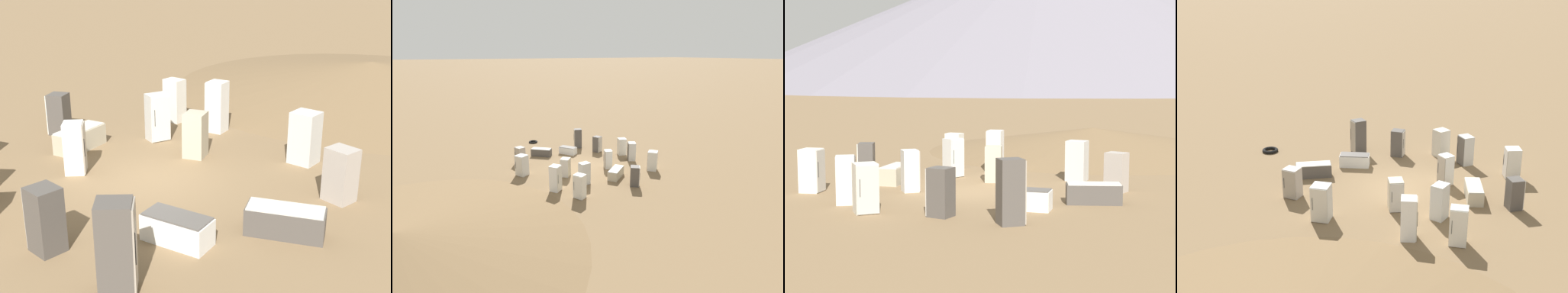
% 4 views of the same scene
% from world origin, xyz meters
% --- Properties ---
extents(ground_plane, '(1000.00, 1000.00, 0.00)m').
position_xyz_m(ground_plane, '(0.00, 0.00, 0.00)').
color(ground_plane, brown).
extents(discarded_fridge_0, '(0.92, 0.93, 1.88)m').
position_xyz_m(discarded_fridge_0, '(3.75, 3.37, 0.94)').
color(discarded_fridge_0, white).
rests_on(discarded_fridge_0, ground_plane).
extents(discarded_fridge_1, '(1.86, 1.74, 0.71)m').
position_xyz_m(discarded_fridge_1, '(1.87, -4.34, 0.36)').
color(discarded_fridge_1, '#4C4742').
rests_on(discarded_fridge_1, ground_plane).
extents(discarded_fridge_2, '(1.53, 1.74, 0.68)m').
position_xyz_m(discarded_fridge_2, '(-0.58, -3.66, 0.34)').
color(discarded_fridge_2, white).
rests_on(discarded_fridge_2, ground_plane).
extents(discarded_fridge_3, '(0.89, 0.92, 1.59)m').
position_xyz_m(discarded_fridge_3, '(-4.95, -0.94, 0.80)').
color(discarded_fridge_3, beige).
rests_on(discarded_fridge_3, ground_plane).
extents(discarded_fridge_4, '(0.92, 0.92, 1.49)m').
position_xyz_m(discarded_fridge_4, '(-1.63, 5.38, 0.74)').
color(discarded_fridge_4, '#4C4742').
rests_on(discarded_fridge_4, ground_plane).
extents(discarded_fridge_5, '(1.05, 1.05, 1.66)m').
position_xyz_m(discarded_fridge_5, '(4.93, -0.58, 0.83)').
color(discarded_fridge_5, silver).
rests_on(discarded_fridge_5, ground_plane).
extents(discarded_fridge_6, '(0.87, 0.90, 1.67)m').
position_xyz_m(discarded_fridge_6, '(2.80, 5.16, 0.83)').
color(discarded_fridge_6, silver).
rests_on(discarded_fridge_6, ground_plane).
extents(discarded_fridge_7, '(1.06, 1.06, 1.62)m').
position_xyz_m(discarded_fridge_7, '(-4.81, 3.60, 0.81)').
color(discarded_fridge_7, silver).
rests_on(discarded_fridge_7, ground_plane).
extents(discarded_fridge_8, '(0.92, 0.86, 1.95)m').
position_xyz_m(discarded_fridge_8, '(-2.34, -4.97, 0.97)').
color(discarded_fridge_8, '#4C4742').
rests_on(discarded_fridge_8, ground_plane).
extents(discarded_fridge_9, '(1.00, 1.00, 1.47)m').
position_xyz_m(discarded_fridge_9, '(2.01, 1.29, 0.73)').
color(discarded_fridge_9, '#B2A88E').
rests_on(discarded_fridge_9, ground_plane).
extents(discarded_fridge_10, '(0.84, 0.88, 1.48)m').
position_xyz_m(discarded_fridge_10, '(4.23, -3.29, 0.74)').
color(discarded_fridge_10, '#A89E93').
rests_on(discarded_fridge_10, ground_plane).
extents(discarded_fridge_11, '(1.93, 1.72, 0.73)m').
position_xyz_m(discarded_fridge_11, '(-1.29, 3.45, 0.37)').
color(discarded_fridge_11, '#B2A88E').
rests_on(discarded_fridge_11, ground_plane).
extents(discarded_fridge_12, '(0.78, 0.69, 1.66)m').
position_xyz_m(discarded_fridge_12, '(1.43, 3.31, 0.83)').
color(discarded_fridge_12, silver).
rests_on(discarded_fridge_12, ground_plane).
extents(discarded_fridge_13, '(0.92, 0.95, 1.64)m').
position_xyz_m(discarded_fridge_13, '(-4.80, 0.78, 0.82)').
color(discarded_fridge_13, silver).
rests_on(discarded_fridge_13, ground_plane).
extents(discarded_fridge_14, '(0.77, 0.78, 1.57)m').
position_xyz_m(discarded_fridge_14, '(-1.85, 1.44, 0.79)').
color(discarded_fridge_14, white).
rests_on(discarded_fridge_14, ground_plane).
extents(discarded_fridge_15, '(0.85, 0.90, 1.53)m').
position_xyz_m(discarded_fridge_15, '(-3.38, -2.83, 0.77)').
color(discarded_fridge_15, '#4C4742').
rests_on(discarded_fridge_15, ground_plane).
extents(scrap_tire, '(0.93, 0.93, 0.18)m').
position_xyz_m(scrap_tire, '(1.08, -8.89, 0.09)').
color(scrap_tire, black).
rests_on(scrap_tire, ground_plane).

